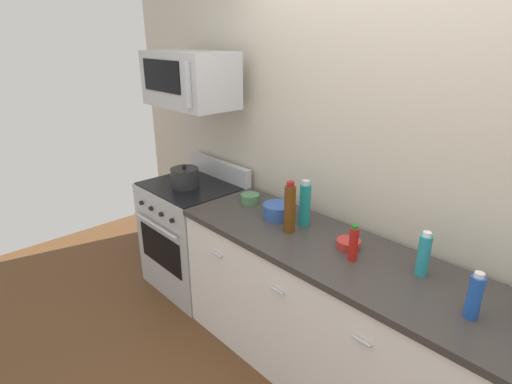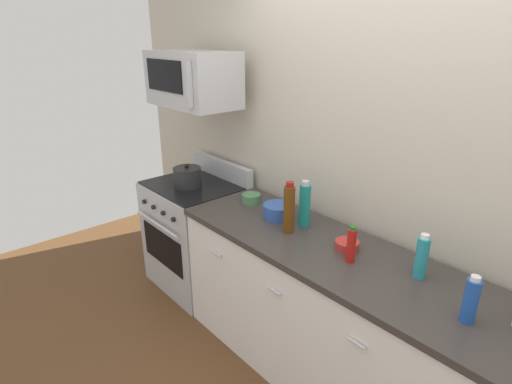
# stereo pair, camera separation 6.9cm
# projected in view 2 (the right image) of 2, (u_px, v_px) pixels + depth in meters

# --- Properties ---
(back_wall) EXTENTS (5.48, 0.10, 2.70)m
(back_wall) POSITION_uv_depth(u_px,v_px,m) (403.00, 169.00, 2.30)
(back_wall) COLOR beige
(back_wall) RESTS_ON ground_plane
(counter_unit) EXTENTS (2.39, 0.66, 0.92)m
(counter_unit) POSITION_uv_depth(u_px,v_px,m) (346.00, 328.00, 2.37)
(counter_unit) COLOR white
(counter_unit) RESTS_ON ground_plane
(range_oven) EXTENTS (0.76, 0.69, 1.07)m
(range_oven) POSITION_uv_depth(u_px,v_px,m) (196.00, 234.00, 3.46)
(range_oven) COLOR #B7BABF
(range_oven) RESTS_ON ground_plane
(microwave) EXTENTS (0.74, 0.44, 0.40)m
(microwave) POSITION_uv_depth(u_px,v_px,m) (192.00, 79.00, 3.02)
(microwave) COLOR #B7BABF
(bottle_hot_sauce_red) EXTENTS (0.05, 0.05, 0.21)m
(bottle_hot_sauce_red) POSITION_uv_depth(u_px,v_px,m) (351.00, 245.00, 2.15)
(bottle_hot_sauce_red) COLOR #B21914
(bottle_hot_sauce_red) RESTS_ON countertop_slab
(bottle_wine_amber) EXTENTS (0.07, 0.07, 0.33)m
(bottle_wine_amber) POSITION_uv_depth(u_px,v_px,m) (289.00, 209.00, 2.46)
(bottle_wine_amber) COLOR #59330F
(bottle_wine_amber) RESTS_ON countertop_slab
(bottle_dish_soap) EXTENTS (0.06, 0.06, 0.24)m
(bottle_dish_soap) POSITION_uv_depth(u_px,v_px,m) (422.00, 257.00, 2.00)
(bottle_dish_soap) COLOR teal
(bottle_dish_soap) RESTS_ON countertop_slab
(bottle_sparkling_teal) EXTENTS (0.07, 0.07, 0.30)m
(bottle_sparkling_teal) POSITION_uv_depth(u_px,v_px,m) (305.00, 205.00, 2.54)
(bottle_sparkling_teal) COLOR #197F7A
(bottle_sparkling_teal) RESTS_ON countertop_slab
(bottle_soda_blue) EXTENTS (0.06, 0.06, 0.22)m
(bottle_soda_blue) POSITION_uv_depth(u_px,v_px,m) (471.00, 300.00, 1.69)
(bottle_soda_blue) COLOR #1E4CA5
(bottle_soda_blue) RESTS_ON countertop_slab
(bowl_blue_mixing) EXTENTS (0.20, 0.20, 0.09)m
(bowl_blue_mixing) POSITION_uv_depth(u_px,v_px,m) (278.00, 211.00, 2.69)
(bowl_blue_mixing) COLOR #2D519E
(bowl_blue_mixing) RESTS_ON countertop_slab
(bowl_red_small) EXTENTS (0.14, 0.14, 0.05)m
(bowl_red_small) POSITION_uv_depth(u_px,v_px,m) (347.00, 245.00, 2.30)
(bowl_red_small) COLOR #B72D28
(bowl_red_small) RESTS_ON countertop_slab
(bowl_green_glaze) EXTENTS (0.14, 0.14, 0.06)m
(bowl_green_glaze) POSITION_uv_depth(u_px,v_px,m) (251.00, 198.00, 2.93)
(bowl_green_glaze) COLOR #477A4C
(bowl_green_glaze) RESTS_ON countertop_slab
(stockpot) EXTENTS (0.22, 0.22, 0.19)m
(stockpot) POSITION_uv_depth(u_px,v_px,m) (187.00, 177.00, 3.24)
(stockpot) COLOR #262628
(stockpot) RESTS_ON range_oven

